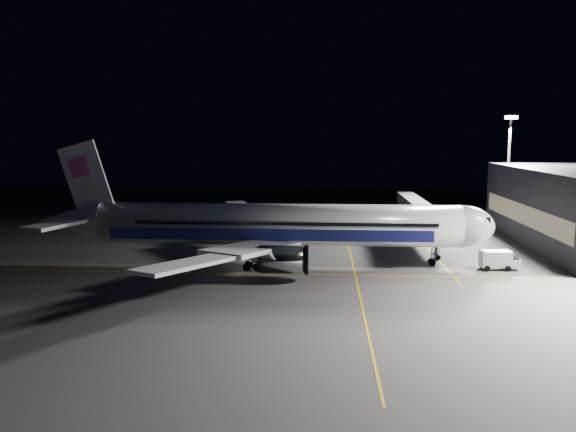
{
  "coord_description": "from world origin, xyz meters",
  "views": [
    {
      "loc": [
        5.97,
        -74.07,
        17.46
      ],
      "look_at": [
        1.08,
        3.14,
        6.0
      ],
      "focal_mm": 35.0,
      "sensor_mm": 36.0,
      "label": 1
    }
  ],
  "objects_px": {
    "baggage_tug": "(241,243)",
    "safety_cone_b": "(249,254)",
    "safety_cone_a": "(244,254)",
    "jet_bridge": "(421,212)",
    "floodlight_mast_north": "(508,161)",
    "airliner": "(271,225)",
    "safety_cone_c": "(287,241)",
    "service_truck": "(499,260)"
  },
  "relations": [
    {
      "from": "baggage_tug",
      "to": "safety_cone_b",
      "type": "bearing_deg",
      "value": -70.36
    },
    {
      "from": "baggage_tug",
      "to": "safety_cone_a",
      "type": "height_order",
      "value": "baggage_tug"
    },
    {
      "from": "jet_bridge",
      "to": "floodlight_mast_north",
      "type": "bearing_deg",
      "value": 37.74
    },
    {
      "from": "baggage_tug",
      "to": "airliner",
      "type": "bearing_deg",
      "value": -59.64
    },
    {
      "from": "jet_bridge",
      "to": "airliner",
      "type": "bearing_deg",
      "value": -141.96
    },
    {
      "from": "airliner",
      "to": "jet_bridge",
      "type": "xyz_separation_m",
      "value": [
        23.08,
        18.06,
        -0.58
      ]
    },
    {
      "from": "safety_cone_b",
      "to": "safety_cone_c",
      "type": "bearing_deg",
      "value": 64.42
    },
    {
      "from": "floodlight_mast_north",
      "to": "safety_cone_a",
      "type": "xyz_separation_m",
      "value": [
        -45.31,
        -27.99,
        -12.03
      ]
    },
    {
      "from": "jet_bridge",
      "to": "service_truck",
      "type": "relative_size",
      "value": 6.89
    },
    {
      "from": "floodlight_mast_north",
      "to": "safety_cone_b",
      "type": "bearing_deg",
      "value": -147.89
    },
    {
      "from": "airliner",
      "to": "safety_cone_a",
      "type": "height_order",
      "value": "airliner"
    },
    {
      "from": "jet_bridge",
      "to": "safety_cone_b",
      "type": "relative_size",
      "value": 62.35
    },
    {
      "from": "floodlight_mast_north",
      "to": "safety_cone_b",
      "type": "relative_size",
      "value": 37.52
    },
    {
      "from": "safety_cone_a",
      "to": "safety_cone_c",
      "type": "xyz_separation_m",
      "value": [
        5.5,
        10.0,
        0.0
      ]
    },
    {
      "from": "airliner",
      "to": "floodlight_mast_north",
      "type": "bearing_deg",
      "value": 37.91
    },
    {
      "from": "safety_cone_b",
      "to": "safety_cone_c",
      "type": "xyz_separation_m",
      "value": [
        4.79,
        10.0,
        0.06
      ]
    },
    {
      "from": "safety_cone_b",
      "to": "jet_bridge",
      "type": "bearing_deg",
      "value": 27.85
    },
    {
      "from": "airliner",
      "to": "safety_cone_c",
      "type": "xyz_separation_m",
      "value": [
        1.26,
        14.0,
        -4.82
      ]
    },
    {
      "from": "safety_cone_a",
      "to": "safety_cone_c",
      "type": "distance_m",
      "value": 11.41
    },
    {
      "from": "jet_bridge",
      "to": "baggage_tug",
      "type": "relative_size",
      "value": 12.75
    },
    {
      "from": "jet_bridge",
      "to": "service_truck",
      "type": "height_order",
      "value": "jet_bridge"
    },
    {
      "from": "jet_bridge",
      "to": "safety_cone_c",
      "type": "bearing_deg",
      "value": -169.47
    },
    {
      "from": "airliner",
      "to": "safety_cone_c",
      "type": "height_order",
      "value": "airliner"
    },
    {
      "from": "service_truck",
      "to": "jet_bridge",
      "type": "bearing_deg",
      "value": 104.88
    },
    {
      "from": "baggage_tug",
      "to": "safety_cone_a",
      "type": "xyz_separation_m",
      "value": [
        1.09,
        -4.94,
        -0.56
      ]
    },
    {
      "from": "service_truck",
      "to": "safety_cone_a",
      "type": "height_order",
      "value": "service_truck"
    },
    {
      "from": "airliner",
      "to": "service_truck",
      "type": "height_order",
      "value": "airliner"
    },
    {
      "from": "floodlight_mast_north",
      "to": "service_truck",
      "type": "height_order",
      "value": "floodlight_mast_north"
    },
    {
      "from": "airliner",
      "to": "floodlight_mast_north",
      "type": "xyz_separation_m",
      "value": [
        41.08,
        31.99,
        7.21
      ]
    },
    {
      "from": "baggage_tug",
      "to": "safety_cone_c",
      "type": "distance_m",
      "value": 8.33
    },
    {
      "from": "baggage_tug",
      "to": "safety_cone_c",
      "type": "xyz_separation_m",
      "value": [
        6.59,
        5.06,
        -0.56
      ]
    },
    {
      "from": "service_truck",
      "to": "safety_cone_c",
      "type": "distance_m",
      "value": 32.62
    },
    {
      "from": "floodlight_mast_north",
      "to": "service_truck",
      "type": "xyz_separation_m",
      "value": [
        -11.39,
        -33.96,
        -11.04
      ]
    },
    {
      "from": "airliner",
      "to": "safety_cone_c",
      "type": "bearing_deg",
      "value": 84.85
    },
    {
      "from": "floodlight_mast_north",
      "to": "safety_cone_c",
      "type": "height_order",
      "value": "floodlight_mast_north"
    },
    {
      "from": "service_truck",
      "to": "baggage_tug",
      "type": "bearing_deg",
      "value": 159.31
    },
    {
      "from": "jet_bridge",
      "to": "baggage_tug",
      "type": "bearing_deg",
      "value": -162.21
    },
    {
      "from": "service_truck",
      "to": "safety_cone_c",
      "type": "relative_size",
      "value": 7.33
    },
    {
      "from": "floodlight_mast_north",
      "to": "safety_cone_a",
      "type": "relative_size",
      "value": 30.55
    },
    {
      "from": "service_truck",
      "to": "baggage_tug",
      "type": "height_order",
      "value": "service_truck"
    },
    {
      "from": "baggage_tug",
      "to": "safety_cone_c",
      "type": "height_order",
      "value": "baggage_tug"
    },
    {
      "from": "airliner",
      "to": "baggage_tug",
      "type": "xyz_separation_m",
      "value": [
        -5.33,
        8.94,
        -4.26
      ]
    }
  ]
}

